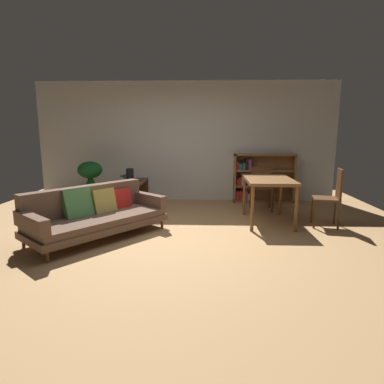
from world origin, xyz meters
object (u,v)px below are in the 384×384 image
at_px(open_laptop, 133,179).
at_px(bookshelf, 259,179).
at_px(fabric_couch, 95,213).
at_px(dining_table, 269,184).
at_px(dining_chair_near, 261,185).
at_px(media_console, 133,196).
at_px(dining_chair_far, 331,195).
at_px(potted_floor_plant, 90,175).
at_px(desk_speaker, 130,176).

height_order(open_laptop, bookshelf, bookshelf).
bearing_deg(fabric_couch, dining_table, 16.95).
bearing_deg(bookshelf, dining_chair_near, -96.13).
distance_m(media_console, open_laptop, 0.37).
relative_size(dining_table, dining_chair_far, 1.18).
height_order(dining_chair_far, bookshelf, bookshelf).
distance_m(dining_chair_near, bookshelf, 0.74).
height_order(open_laptop, dining_chair_near, dining_chair_near).
xyz_separation_m(fabric_couch, media_console, (0.21, 1.73, -0.07)).
height_order(open_laptop, dining_chair_far, dining_chair_far).
height_order(potted_floor_plant, dining_chair_near, potted_floor_plant).
height_order(dining_table, dining_chair_far, dining_chair_far).
height_order(open_laptop, potted_floor_plant, potted_floor_plant).
distance_m(desk_speaker, bookshelf, 2.93).
height_order(media_console, desk_speaker, desk_speaker).
xyz_separation_m(dining_chair_near, bookshelf, (0.08, 0.74, 0.03)).
relative_size(potted_floor_plant, dining_table, 0.83).
distance_m(fabric_couch, dining_chair_far, 3.86).
relative_size(desk_speaker, dining_chair_near, 0.33).
distance_m(potted_floor_plant, dining_chair_far, 4.74).
xyz_separation_m(dining_table, bookshelf, (0.13, 1.74, -0.16)).
distance_m(desk_speaker, dining_chair_far, 3.70).
distance_m(media_console, dining_table, 2.76).
bearing_deg(desk_speaker, open_laptop, 94.09).
height_order(desk_speaker, dining_chair_far, dining_chair_far).
relative_size(fabric_couch, potted_floor_plant, 2.22).
distance_m(potted_floor_plant, dining_table, 3.71).
xyz_separation_m(fabric_couch, bookshelf, (2.93, 2.59, 0.18)).
relative_size(fabric_couch, desk_speaker, 7.58).
xyz_separation_m(media_console, dining_chair_far, (3.59, -1.08, 0.26)).
xyz_separation_m(desk_speaker, potted_floor_plant, (-0.96, 0.45, -0.04)).
bearing_deg(dining_table, media_console, 161.31).
bearing_deg(dining_chair_far, bookshelf, 114.29).
bearing_deg(fabric_couch, media_console, 83.04).
bearing_deg(media_console, bookshelf, 17.63).
relative_size(media_console, bookshelf, 0.76).
bearing_deg(bookshelf, dining_chair_far, -65.71).
bearing_deg(fabric_couch, bookshelf, 41.49).
bearing_deg(dining_chair_near, desk_speaker, -172.57).
xyz_separation_m(fabric_couch, open_laptop, (0.18, 1.90, 0.26)).
xyz_separation_m(open_laptop, dining_table, (2.61, -1.04, 0.08)).
bearing_deg(potted_floor_plant, dining_chair_far, -16.11).
relative_size(open_laptop, dining_chair_far, 0.47).
distance_m(media_console, potted_floor_plant, 1.06).
relative_size(fabric_couch, dining_chair_far, 2.18).
bearing_deg(bookshelf, dining_table, -94.42).
height_order(fabric_couch, open_laptop, fabric_couch).
distance_m(desk_speaker, dining_table, 2.67).
height_order(media_console, dining_table, dining_table).
distance_m(dining_chair_far, bookshelf, 2.13).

